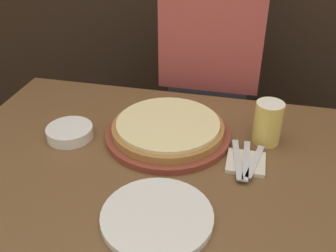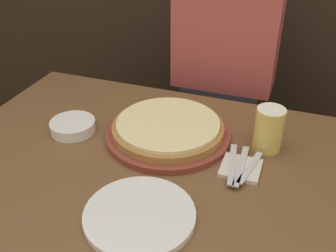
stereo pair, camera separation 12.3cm
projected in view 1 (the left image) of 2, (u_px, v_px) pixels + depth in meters
dining_table at (180, 246)px, 1.32m from camera, size 1.42×0.87×0.70m
pizza_on_board at (168, 130)px, 1.24m from camera, size 0.40×0.40×0.06m
beer_glass at (268, 121)px, 1.19m from camera, size 0.09×0.09×0.13m
dinner_plate at (157, 217)px, 0.94m from camera, size 0.27×0.27×0.02m
side_bowl at (70, 132)px, 1.24m from camera, size 0.15×0.15×0.04m
napkin_stack at (246, 163)px, 1.13m from camera, size 0.11×0.11×0.01m
fork at (237, 159)px, 1.13m from camera, size 0.05×0.19×0.00m
dinner_knife at (246, 160)px, 1.12m from camera, size 0.02×0.19×0.00m
spoon at (255, 161)px, 1.12m from camera, size 0.05×0.16×0.00m
diner_person at (210, 89)px, 1.67m from camera, size 0.40×0.20×1.31m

